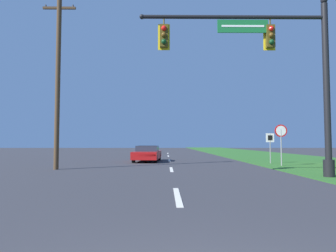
{
  "coord_description": "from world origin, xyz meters",
  "views": [
    {
      "loc": [
        -0.33,
        -2.11,
        1.44
      ],
      "look_at": [
        0.0,
        33.99,
        3.45
      ],
      "focal_mm": 32.0,
      "sensor_mm": 36.0,
      "label": 1
    }
  ],
  "objects_px": {
    "car_ahead": "(147,154)",
    "utility_pole_near": "(58,76)",
    "signal_mast": "(281,68)",
    "route_sign_post": "(270,141)",
    "stop_sign": "(281,136)"
  },
  "relations": [
    {
      "from": "route_sign_post",
      "to": "signal_mast",
      "type": "bearing_deg",
      "value": -106.03
    },
    {
      "from": "stop_sign",
      "to": "utility_pole_near",
      "type": "bearing_deg",
      "value": -171.52
    },
    {
      "from": "car_ahead",
      "to": "utility_pole_near",
      "type": "distance_m",
      "value": 9.28
    },
    {
      "from": "car_ahead",
      "to": "signal_mast",
      "type": "bearing_deg",
      "value": -59.91
    },
    {
      "from": "car_ahead",
      "to": "route_sign_post",
      "type": "xyz_separation_m",
      "value": [
        8.5,
        -2.73,
        0.92
      ]
    },
    {
      "from": "signal_mast",
      "to": "route_sign_post",
      "type": "bearing_deg",
      "value": 73.97
    },
    {
      "from": "car_ahead",
      "to": "stop_sign",
      "type": "bearing_deg",
      "value": -29.99
    },
    {
      "from": "signal_mast",
      "to": "utility_pole_near",
      "type": "xyz_separation_m",
      "value": [
        -10.71,
        3.92,
        0.51
      ]
    },
    {
      "from": "route_sign_post",
      "to": "car_ahead",
      "type": "bearing_deg",
      "value": 162.19
    },
    {
      "from": "utility_pole_near",
      "to": "stop_sign",
      "type": "bearing_deg",
      "value": 8.48
    },
    {
      "from": "stop_sign",
      "to": "signal_mast",
      "type": "bearing_deg",
      "value": -110.75
    },
    {
      "from": "car_ahead",
      "to": "utility_pole_near",
      "type": "relative_size",
      "value": 0.48
    },
    {
      "from": "signal_mast",
      "to": "car_ahead",
      "type": "relative_size",
      "value": 1.72
    },
    {
      "from": "stop_sign",
      "to": "route_sign_post",
      "type": "bearing_deg",
      "value": 87.94
    },
    {
      "from": "signal_mast",
      "to": "car_ahead",
      "type": "xyz_separation_m",
      "value": [
        -6.21,
        10.71,
        -3.94
      ]
    }
  ]
}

